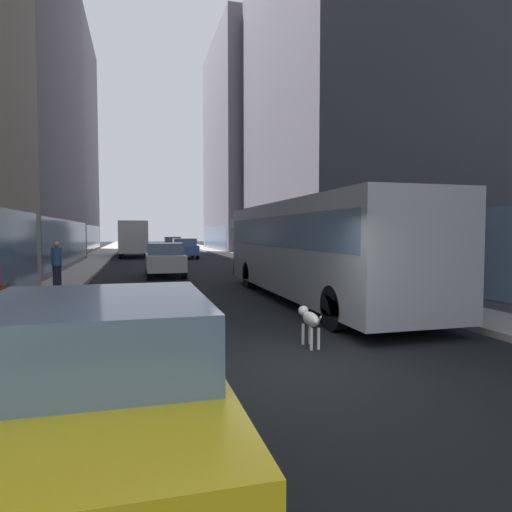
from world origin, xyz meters
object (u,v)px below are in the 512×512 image
object	(u,v)px
car_yellow_taxi	(99,387)
car_black_suv	(172,244)
car_blue_hatchback	(184,248)
box_truck	(134,238)
dalmatian_dog	(309,319)
transit_bus	(312,244)
car_white_van	(165,259)
pedestrian_in_coat	(57,265)

from	to	relation	value
car_yellow_taxi	car_black_suv	bearing A→B (deg)	84.97
car_black_suv	car_blue_hatchback	bearing A→B (deg)	-90.00
box_truck	car_black_suv	bearing A→B (deg)	67.70
car_blue_hatchback	box_truck	bearing A→B (deg)	140.56
box_truck	dalmatian_dog	xyz separation A→B (m)	(3.44, -31.91, -1.15)
car_blue_hatchback	dalmatian_dog	xyz separation A→B (m)	(-0.56, -28.62, -0.31)
transit_bus	car_white_van	distance (m)	9.84
transit_bus	car_blue_hatchback	size ratio (longest dim) A/B	2.84
car_yellow_taxi	box_truck	xyz separation A→B (m)	(0.00, 35.66, 0.84)
car_white_van	transit_bus	bearing A→B (deg)	-65.88
car_white_van	pedestrian_in_coat	bearing A→B (deg)	-126.39
transit_bus	box_truck	xyz separation A→B (m)	(-5.60, 26.69, -0.11)
car_yellow_taxi	pedestrian_in_coat	bearing A→B (deg)	100.72
transit_bus	car_blue_hatchback	world-z (taller)	transit_bus
car_blue_hatchback	car_white_van	bearing A→B (deg)	-99.42
car_yellow_taxi	box_truck	world-z (taller)	box_truck
car_black_suv	pedestrian_in_coat	distance (m)	33.51
car_black_suv	box_truck	bearing A→B (deg)	-112.30
car_white_van	car_blue_hatchback	size ratio (longest dim) A/B	0.98
transit_bus	car_blue_hatchback	xyz separation A→B (m)	(-1.60, 23.40, -0.95)
car_yellow_taxi	pedestrian_in_coat	world-z (taller)	pedestrian_in_coat
dalmatian_dog	pedestrian_in_coat	bearing A→B (deg)	123.55
pedestrian_in_coat	dalmatian_dog	bearing A→B (deg)	-56.45
car_yellow_taxi	pedestrian_in_coat	distance (m)	12.74
box_truck	car_blue_hatchback	bearing A→B (deg)	-39.44
transit_bus	dalmatian_dog	distance (m)	5.79
box_truck	pedestrian_in_coat	xyz separation A→B (m)	(-2.37, -23.15, -0.66)
transit_bus	car_blue_hatchback	distance (m)	23.48
car_black_suv	box_truck	size ratio (longest dim) A/B	0.56
car_black_suv	car_blue_hatchback	xyz separation A→B (m)	(0.00, -13.04, 0.00)
car_black_suv	pedestrian_in_coat	bearing A→B (deg)	-100.96
transit_bus	pedestrian_in_coat	size ratio (longest dim) A/B	6.82
car_white_van	box_truck	bearing A→B (deg)	95.15
transit_bus	car_blue_hatchback	bearing A→B (deg)	93.91
box_truck	pedestrian_in_coat	world-z (taller)	box_truck
car_black_suv	box_truck	xyz separation A→B (m)	(-4.00, -9.75, 0.84)
car_blue_hatchback	dalmatian_dog	bearing A→B (deg)	-91.12
box_truck	dalmatian_dog	world-z (taller)	box_truck
transit_bus	dalmatian_dog	bearing A→B (deg)	-112.46
car_black_suv	dalmatian_dog	size ratio (longest dim) A/B	4.38
car_yellow_taxi	dalmatian_dog	xyz separation A→B (m)	(3.44, 3.75, -0.31)
pedestrian_in_coat	car_yellow_taxi	bearing A→B (deg)	-79.28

